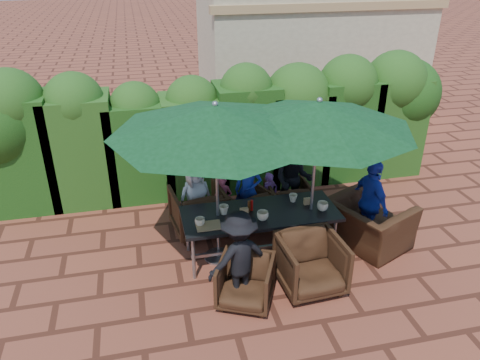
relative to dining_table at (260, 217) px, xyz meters
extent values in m
plane|color=brown|center=(-0.14, 0.10, -0.67)|extent=(80.00, 80.00, 0.00)
cube|color=black|center=(0.00, 0.00, 0.05)|extent=(2.30, 0.90, 0.05)
cube|color=gray|center=(0.00, 0.00, -0.55)|extent=(2.10, 0.05, 0.05)
cylinder|color=gray|center=(-1.05, -0.35, -0.32)|extent=(0.05, 0.05, 0.70)
cylinder|color=gray|center=(-1.05, 0.35, -0.32)|extent=(0.05, 0.05, 0.70)
cylinder|color=gray|center=(1.05, -0.35, -0.32)|extent=(0.05, 0.05, 0.70)
cylinder|color=gray|center=(1.05, 0.35, -0.32)|extent=(0.05, 0.05, 0.70)
cylinder|color=gray|center=(-0.62, 0.06, -0.66)|extent=(0.44, 0.44, 0.03)
cylinder|color=gray|center=(-0.62, 0.06, 0.53)|extent=(0.04, 0.04, 2.40)
cone|color=black|center=(-0.62, 0.06, 1.55)|extent=(2.89, 2.89, 0.38)
sphere|color=gray|center=(-0.62, 0.06, 1.75)|extent=(0.08, 0.08, 0.08)
cylinder|color=gray|center=(0.76, -0.08, -0.66)|extent=(0.44, 0.44, 0.03)
cylinder|color=gray|center=(0.76, -0.08, 0.53)|extent=(0.04, 0.04, 2.40)
cone|color=black|center=(0.76, -0.08, 1.55)|extent=(2.67, 2.67, 0.38)
sphere|color=gray|center=(0.76, -0.08, 1.75)|extent=(0.08, 0.08, 0.08)
imported|color=black|center=(-0.80, 0.88, -0.25)|extent=(0.92, 0.87, 0.84)
imported|color=black|center=(-0.01, 0.89, -0.31)|extent=(0.90, 0.87, 0.72)
imported|color=black|center=(0.76, 0.97, -0.31)|extent=(0.71, 0.67, 0.72)
imported|color=black|center=(-0.45, -0.98, -0.32)|extent=(0.90, 0.88, 0.71)
imported|color=black|center=(0.48, -0.89, -0.25)|extent=(0.87, 0.82, 0.85)
imported|color=black|center=(1.73, -0.11, -0.17)|extent=(1.15, 1.35, 1.00)
imported|color=silver|center=(-0.84, 0.92, -0.08)|extent=(0.67, 0.51, 1.19)
imported|color=#1F32AB|center=(0.05, 0.96, -0.06)|extent=(0.55, 0.51, 1.24)
imported|color=black|center=(0.86, 1.04, 0.01)|extent=(0.77, 0.64, 1.37)
imported|color=black|center=(-0.52, -0.88, -0.02)|extent=(0.92, 0.61, 1.32)
imported|color=#1F32AB|center=(1.77, -0.01, 0.03)|extent=(0.51, 0.87, 1.40)
imported|color=#D44A62|center=(-0.37, 1.02, -0.24)|extent=(0.38, 0.34, 0.87)
imported|color=#864495|center=(0.46, 1.04, -0.26)|extent=(0.37, 0.34, 0.83)
imported|color=#217B3D|center=(1.31, 4.43, 0.10)|extent=(1.53, 0.95, 1.54)
imported|color=#D44A62|center=(2.10, 4.40, 0.11)|extent=(0.88, 0.77, 1.57)
imported|color=#98979F|center=(3.34, 4.46, 0.13)|extent=(1.09, 0.64, 1.61)
imported|color=beige|center=(-0.91, -0.15, 0.13)|extent=(0.14, 0.14, 0.11)
imported|color=beige|center=(-0.53, 0.08, 0.14)|extent=(0.14, 0.14, 0.14)
imported|color=beige|center=(-0.02, -0.21, 0.14)|extent=(0.17, 0.17, 0.13)
imported|color=beige|center=(0.57, 0.20, 0.14)|extent=(0.13, 0.13, 0.12)
imported|color=beige|center=(0.91, -0.14, 0.14)|extent=(0.17, 0.17, 0.13)
cylinder|color=#B20C0A|center=(-0.11, 0.09, 0.16)|extent=(0.04, 0.04, 0.17)
cylinder|color=#4C230C|center=(-0.15, 0.08, 0.16)|extent=(0.04, 0.04, 0.17)
cube|color=#A27C4E|center=(-0.80, -0.21, 0.08)|extent=(0.35, 0.25, 0.02)
cube|color=tan|center=(-0.24, 0.00, 0.13)|extent=(0.12, 0.06, 0.10)
cube|color=tan|center=(0.76, 0.08, 0.13)|extent=(0.12, 0.06, 0.10)
cube|color=#143D10|center=(-3.64, 2.40, 0.35)|extent=(1.15, 0.95, 2.05)
sphere|color=#143D10|center=(-3.64, 2.40, 1.27)|extent=(1.12, 1.12, 1.12)
cube|color=#143D10|center=(-2.64, 2.40, 0.32)|extent=(1.15, 0.95, 1.98)
sphere|color=#143D10|center=(-2.64, 2.40, 1.21)|extent=(1.01, 1.01, 1.01)
cube|color=#143D10|center=(-1.64, 2.40, 0.23)|extent=(1.15, 0.95, 1.82)
sphere|color=#143D10|center=(-1.64, 2.40, 1.04)|extent=(0.90, 0.90, 0.90)
cube|color=#143D10|center=(-0.64, 2.40, 0.24)|extent=(1.15, 0.95, 1.84)
sphere|color=#143D10|center=(-0.64, 2.40, 1.06)|extent=(0.96, 0.96, 0.96)
cube|color=#143D10|center=(0.36, 2.40, 0.32)|extent=(1.15, 0.95, 2.00)
sphere|color=#143D10|center=(0.36, 2.40, 1.22)|extent=(0.98, 0.98, 0.98)
cube|color=#143D10|center=(1.36, 2.40, 0.23)|extent=(1.15, 0.95, 1.81)
sphere|color=#143D10|center=(1.36, 2.40, 1.03)|extent=(1.25, 1.25, 1.25)
cube|color=#143D10|center=(2.36, 2.40, 0.31)|extent=(1.15, 0.95, 1.98)
sphere|color=#143D10|center=(2.36, 2.40, 1.20)|extent=(1.13, 1.13, 1.13)
cube|color=#143D10|center=(3.36, 2.40, 0.31)|extent=(1.15, 0.95, 1.97)
sphere|color=#143D10|center=(3.36, 2.40, 1.19)|extent=(1.22, 1.22, 1.22)
sphere|color=#143D10|center=(3.66, 2.50, 0.93)|extent=(1.40, 1.40, 1.40)
cube|color=beige|center=(3.36, 7.10, 0.93)|extent=(6.00, 3.00, 3.20)
cube|color=tan|center=(3.36, 5.65, 2.23)|extent=(6.20, 0.25, 0.20)
camera|label=1|loc=(-1.61, -5.69, 3.59)|focal=35.00mm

